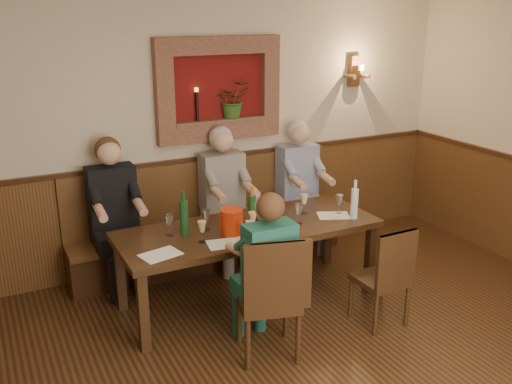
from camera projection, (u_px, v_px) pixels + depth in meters
room_shell at (389, 147)px, 3.28m from camera, size 6.04×6.04×2.82m
wainscoting at (375, 343)px, 3.68m from camera, size 6.02×6.02×1.15m
wall_niche at (223, 93)px, 5.91m from camera, size 1.36×0.30×1.06m
wall_sconce at (355, 72)px, 6.56m from camera, size 0.25×0.20×0.35m
dining_table at (249, 234)px, 5.22m from camera, size 2.40×0.90×0.75m
bench at (210, 234)px, 6.13m from camera, size 3.00×0.45×1.11m
chair_near_left at (268, 320)px, 4.49m from camera, size 0.57×0.57×1.04m
chair_near_right at (380, 295)px, 4.97m from camera, size 0.41×0.41×0.91m
person_bench_left at (116, 228)px, 5.51m from camera, size 0.45×0.55×1.50m
person_bench_mid at (226, 209)px, 6.01m from camera, size 0.45×0.55×1.50m
person_bench_right at (301, 197)px, 6.41m from camera, size 0.44×0.55×1.48m
person_chair_front at (264, 286)px, 4.49m from camera, size 0.39×0.48×1.36m
spittoon_bucket at (232, 222)px, 5.00m from camera, size 0.24×0.24×0.23m
wine_bottle_green_a at (252, 210)px, 5.18m from camera, size 0.09×0.09×0.37m
wine_bottle_green_b at (184, 217)px, 4.97m from camera, size 0.08×0.08×0.40m
water_bottle at (354, 203)px, 5.35m from camera, size 0.09×0.09×0.38m
tasting_sheet_a at (161, 255)px, 4.60m from camera, size 0.36×0.29×0.00m
tasting_sheet_b at (266, 231)px, 5.08m from camera, size 0.30×0.24×0.00m
tasting_sheet_c at (333, 215)px, 5.47m from camera, size 0.36×0.32×0.00m
tasting_sheet_d at (226, 243)px, 4.82m from camera, size 0.35×0.27×0.00m
wine_glass_0 at (339, 204)px, 5.49m from camera, size 0.08×0.08×0.19m
wine_glass_1 at (202, 232)px, 4.82m from camera, size 0.08×0.08×0.19m
wine_glass_2 at (250, 232)px, 4.82m from camera, size 0.08×0.08×0.19m
wine_glass_3 at (304, 204)px, 5.50m from camera, size 0.08×0.08×0.19m
wine_glass_4 at (206, 220)px, 5.09m from camera, size 0.08×0.08×0.19m
wine_glass_5 at (298, 214)px, 5.23m from camera, size 0.08×0.08×0.19m
wine_glass_6 at (169, 225)px, 4.97m from camera, size 0.08×0.08×0.19m
wine_glass_7 at (253, 222)px, 5.03m from camera, size 0.08×0.08×0.19m
wine_glass_8 at (257, 210)px, 5.33m from camera, size 0.08×0.08×0.19m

